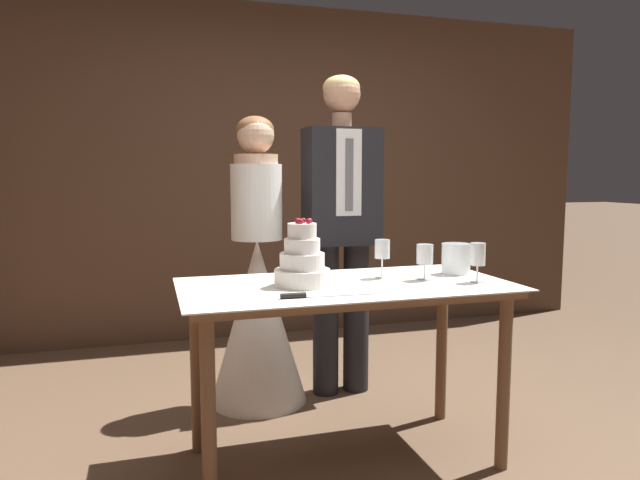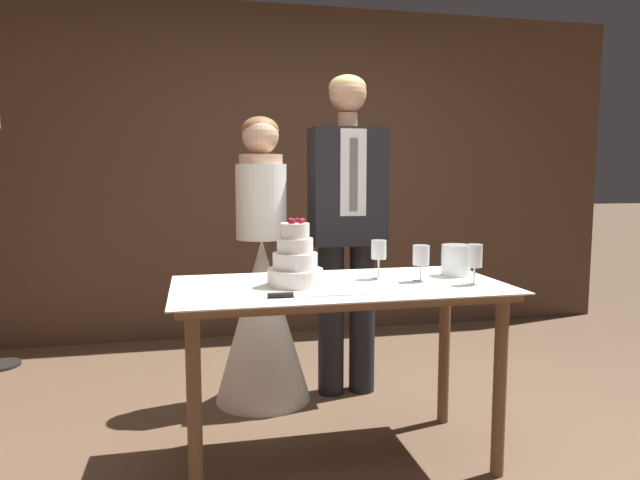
% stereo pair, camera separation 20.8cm
% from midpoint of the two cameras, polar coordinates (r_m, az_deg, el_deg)
% --- Properties ---
extents(ground_plane, '(40.00, 40.00, 0.00)m').
position_cam_midpoint_polar(ground_plane, '(2.74, 8.19, -21.25)').
color(ground_plane, brown).
extents(wall_back, '(5.49, 0.12, 2.58)m').
position_cam_midpoint_polar(wall_back, '(4.59, -1.54, 6.70)').
color(wall_back, '#513828').
rests_on(wall_back, ground_plane).
extents(cake_table, '(1.43, 0.72, 0.80)m').
position_cam_midpoint_polar(cake_table, '(2.50, 4.35, -6.69)').
color(cake_table, brown).
rests_on(cake_table, ground_plane).
extents(tiered_cake, '(0.24, 0.24, 0.29)m').
position_cam_midpoint_polar(tiered_cake, '(2.43, -0.06, -2.23)').
color(tiered_cake, white).
rests_on(tiered_cake, cake_table).
extents(cake_knife, '(0.39, 0.04, 0.02)m').
position_cam_midpoint_polar(cake_knife, '(2.21, 0.48, -5.57)').
color(cake_knife, silver).
rests_on(cake_knife, cake_table).
extents(wine_glass_near, '(0.07, 0.07, 0.18)m').
position_cam_midpoint_polar(wine_glass_near, '(2.56, 17.47, -1.75)').
color(wine_glass_near, silver).
rests_on(wine_glass_near, cake_table).
extents(wine_glass_middle, '(0.07, 0.07, 0.16)m').
position_cam_midpoint_polar(wine_glass_middle, '(2.57, 12.36, -1.71)').
color(wine_glass_middle, silver).
rests_on(wine_glass_middle, cake_table).
extents(wine_glass_far, '(0.07, 0.07, 0.18)m').
position_cam_midpoint_polar(wine_glass_far, '(2.60, 8.18, -1.10)').
color(wine_glass_far, silver).
rests_on(wine_glass_far, cake_table).
extents(hurricane_candle, '(0.14, 0.14, 0.15)m').
position_cam_midpoint_polar(hurricane_candle, '(2.77, 15.55, -2.04)').
color(hurricane_candle, silver).
rests_on(hurricane_candle, cake_table).
extents(bride, '(0.54, 0.54, 1.59)m').
position_cam_midpoint_polar(bride, '(3.22, -3.95, -5.86)').
color(bride, white).
rests_on(bride, ground_plane).
extents(groom, '(0.42, 0.25, 1.83)m').
position_cam_midpoint_polar(groom, '(3.26, 4.56, 2.21)').
color(groom, black).
rests_on(groom, ground_plane).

